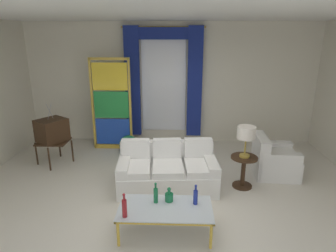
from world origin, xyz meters
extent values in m
plane|color=silver|center=(0.00, 0.00, 0.00)|extent=(16.00, 16.00, 0.00)
cube|color=silver|center=(0.00, 3.06, 1.50)|extent=(8.00, 0.12, 3.00)
cube|color=white|center=(0.00, 0.80, 3.02)|extent=(8.00, 7.60, 0.04)
cube|color=white|center=(-0.18, 2.98, 1.55)|extent=(1.10, 0.02, 2.50)
cylinder|color=gold|center=(-0.18, 2.90, 2.86)|extent=(2.00, 0.04, 0.04)
cube|color=navy|center=(-0.95, 2.88, 1.55)|extent=(0.36, 0.12, 2.70)
cube|color=navy|center=(0.59, 2.88, 1.55)|extent=(0.36, 0.12, 2.70)
cube|color=navy|center=(-0.18, 2.88, 2.72)|extent=(1.80, 0.10, 0.28)
cube|color=white|center=(0.01, 0.44, 0.19)|extent=(1.80, 1.03, 0.38)
cube|color=white|center=(-0.01, 0.81, 0.39)|extent=(1.75, 0.33, 0.78)
cube|color=white|center=(0.79, 0.50, 0.28)|extent=(0.26, 0.87, 0.56)
cube|color=white|center=(-0.76, 0.38, 0.28)|extent=(0.26, 0.87, 0.56)
cube|color=white|center=(0.60, 0.44, 0.44)|extent=(0.59, 0.78, 0.12)
cube|color=white|center=(0.57, 0.75, 0.66)|extent=(0.52, 0.18, 0.40)
cube|color=white|center=(0.02, 0.39, 0.44)|extent=(0.59, 0.78, 0.12)
cube|color=white|center=(-0.01, 0.71, 0.66)|extent=(0.52, 0.18, 0.40)
cube|color=white|center=(-0.56, 0.35, 0.44)|extent=(0.59, 0.78, 0.12)
cube|color=white|center=(-0.58, 0.67, 0.66)|extent=(0.52, 0.18, 0.40)
cube|color=silver|center=(0.03, -0.83, 0.40)|extent=(1.30, 0.67, 0.02)
cube|color=gold|center=(0.03, -0.52, 0.38)|extent=(1.30, 0.04, 0.03)
cube|color=gold|center=(0.03, -1.15, 0.38)|extent=(1.30, 0.04, 0.03)
cube|color=gold|center=(-0.60, -0.83, 0.38)|extent=(0.04, 0.67, 0.03)
cube|color=gold|center=(0.66, -0.83, 0.38)|extent=(0.04, 0.67, 0.03)
cylinder|color=gold|center=(-0.58, -0.54, 0.19)|extent=(0.04, 0.04, 0.38)
cylinder|color=gold|center=(0.64, -0.54, 0.19)|extent=(0.04, 0.04, 0.38)
cylinder|color=gold|center=(-0.58, -1.13, 0.19)|extent=(0.04, 0.04, 0.38)
cylinder|color=gold|center=(0.64, -1.13, 0.19)|extent=(0.04, 0.04, 0.38)
cylinder|color=navy|center=(0.45, -0.72, 0.51)|extent=(0.06, 0.06, 0.21)
cylinder|color=navy|center=(0.45, -0.72, 0.65)|extent=(0.03, 0.03, 0.06)
sphere|color=navy|center=(0.45, -0.72, 0.69)|extent=(0.04, 0.04, 0.04)
cylinder|color=#196B3D|center=(-0.11, -0.71, 0.52)|extent=(0.06, 0.06, 0.22)
cylinder|color=#196B3D|center=(-0.11, -0.71, 0.66)|extent=(0.03, 0.03, 0.06)
sphere|color=#196B3D|center=(-0.11, -0.71, 0.70)|extent=(0.04, 0.04, 0.04)
cylinder|color=#196B3D|center=(0.08, -0.66, 0.47)|extent=(0.12, 0.12, 0.12)
cylinder|color=#196B3D|center=(0.08, -0.66, 0.55)|extent=(0.04, 0.04, 0.05)
sphere|color=#196B3D|center=(0.08, -0.66, 0.60)|extent=(0.05, 0.05, 0.05)
cylinder|color=maroon|center=(-0.49, -1.07, 0.53)|extent=(0.06, 0.06, 0.25)
cylinder|color=maroon|center=(-0.49, -1.07, 0.69)|extent=(0.03, 0.03, 0.06)
sphere|color=maroon|center=(-0.49, -1.07, 0.73)|extent=(0.04, 0.04, 0.04)
cube|color=#382314|center=(-2.48, 1.45, 0.50)|extent=(0.62, 0.54, 0.03)
cylinder|color=#382314|center=(-2.84, 1.35, 0.25)|extent=(0.04, 0.04, 0.50)
cylinder|color=#382314|center=(-2.52, 1.81, 0.25)|extent=(0.04, 0.04, 0.50)
cylinder|color=#382314|center=(-2.44, 1.08, 0.25)|extent=(0.04, 0.04, 0.50)
cylinder|color=#382314|center=(-2.12, 1.54, 0.25)|extent=(0.04, 0.04, 0.50)
cube|color=#382314|center=(-2.48, 1.45, 0.76)|extent=(0.71, 0.73, 0.48)
cube|color=black|center=(-2.67, 1.58, 0.78)|extent=(0.23, 0.33, 0.30)
cylinder|color=gold|center=(-2.72, 1.51, 0.59)|extent=(0.03, 0.04, 0.04)
cylinder|color=gold|center=(-2.63, 1.65, 0.59)|extent=(0.03, 0.04, 0.04)
cylinder|color=silver|center=(-2.48, 1.45, 1.18)|extent=(0.08, 0.11, 0.34)
cylinder|color=silver|center=(-2.48, 1.45, 1.18)|extent=(0.08, 0.11, 0.34)
cube|color=white|center=(2.15, 1.09, 0.20)|extent=(0.84, 0.84, 0.40)
cube|color=white|center=(2.15, 1.09, 0.45)|extent=(0.72, 0.72, 0.10)
cube|color=white|center=(1.84, 1.10, 0.40)|extent=(0.24, 0.81, 0.80)
cube|color=white|center=(2.17, 1.41, 0.29)|extent=(0.74, 0.22, 0.58)
cube|color=white|center=(2.14, 0.77, 0.29)|extent=(0.74, 0.22, 0.58)
cube|color=gold|center=(-1.85, 2.37, 1.10)|extent=(0.05, 0.05, 2.20)
cube|color=gold|center=(-0.95, 2.37, 1.10)|extent=(0.05, 0.05, 2.20)
cube|color=gold|center=(-1.40, 2.37, 2.17)|extent=(0.90, 0.05, 0.06)
cube|color=gold|center=(-1.40, 2.37, 0.05)|extent=(0.90, 0.05, 0.10)
cube|color=#1E47B7|center=(-1.40, 2.37, 0.43)|extent=(0.82, 0.02, 0.64)
cube|color=#238E3D|center=(-1.40, 2.37, 1.10)|extent=(0.82, 0.02, 0.64)
cube|color=yellow|center=(-1.40, 2.37, 1.77)|extent=(0.82, 0.02, 0.64)
cylinder|color=beige|center=(-0.97, 2.13, 0.03)|extent=(0.16, 0.16, 0.06)
ellipsoid|color=#1152B0|center=(-0.97, 2.13, 0.14)|extent=(0.18, 0.32, 0.20)
sphere|color=#1152B0|center=(-0.97, 2.27, 0.25)|extent=(0.09, 0.09, 0.09)
cone|color=gold|center=(-0.97, 2.33, 0.25)|extent=(0.02, 0.04, 0.02)
cone|color=#1E7D4B|center=(-0.97, 1.95, 0.24)|extent=(0.44, 0.40, 0.50)
cylinder|color=#382314|center=(1.39, 0.55, 0.58)|extent=(0.48, 0.48, 0.03)
cylinder|color=#382314|center=(1.39, 0.55, 0.29)|extent=(0.08, 0.08, 0.55)
cylinder|color=#382314|center=(1.39, 0.55, 0.01)|extent=(0.36, 0.36, 0.03)
cylinder|color=#B29338|center=(1.39, 0.55, 0.61)|extent=(0.18, 0.18, 0.04)
cylinder|color=#B29338|center=(1.39, 0.55, 0.81)|extent=(0.03, 0.03, 0.36)
cylinder|color=silver|center=(1.39, 0.55, 1.05)|extent=(0.32, 0.32, 0.22)
camera|label=1|loc=(0.21, -4.38, 2.70)|focal=31.47mm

